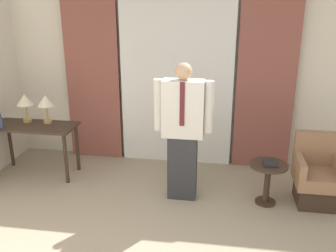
% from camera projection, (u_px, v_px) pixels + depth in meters
% --- Properties ---
extents(wall_back, '(10.00, 0.06, 2.70)m').
position_uv_depth(wall_back, '(178.00, 73.00, 5.53)').
color(wall_back, silver).
rests_on(wall_back, ground_plane).
extents(curtain_sheer_center, '(1.64, 0.06, 2.58)m').
position_uv_depth(curtain_sheer_center, '(176.00, 79.00, 5.43)').
color(curtain_sheer_center, white).
rests_on(curtain_sheer_center, ground_plane).
extents(curtain_drape_left, '(0.81, 0.06, 2.58)m').
position_uv_depth(curtain_drape_left, '(93.00, 76.00, 5.61)').
color(curtain_drape_left, brown).
rests_on(curtain_drape_left, ground_plane).
extents(curtain_drape_right, '(0.81, 0.06, 2.58)m').
position_uv_depth(curtain_drape_right, '(266.00, 82.00, 5.25)').
color(curtain_drape_right, brown).
rests_on(curtain_drape_right, ground_plane).
extents(desk, '(1.16, 0.53, 0.74)m').
position_uv_depth(desk, '(35.00, 133.00, 5.22)').
color(desk, '#38281E').
rests_on(desk, ground_plane).
extents(table_lamp_left, '(0.24, 0.24, 0.40)m').
position_uv_depth(table_lamp_left, '(25.00, 101.00, 5.22)').
color(table_lamp_left, tan).
rests_on(table_lamp_left, desk).
extents(table_lamp_right, '(0.24, 0.24, 0.40)m').
position_uv_depth(table_lamp_right, '(46.00, 102.00, 5.17)').
color(table_lamp_right, tan).
rests_on(table_lamp_right, desk).
extents(bottle_by_lamp, '(0.06, 0.06, 0.20)m').
position_uv_depth(bottle_by_lamp, '(1.00, 123.00, 5.03)').
color(bottle_by_lamp, '#2D3851').
rests_on(bottle_by_lamp, desk).
extents(person, '(0.71, 0.23, 1.72)m').
position_uv_depth(person, '(183.00, 128.00, 4.49)').
color(person, '#2D2D33').
rests_on(person, ground_plane).
extents(armchair, '(0.54, 0.56, 0.86)m').
position_uv_depth(armchair, '(317.00, 178.00, 4.57)').
color(armchair, '#38281E').
rests_on(armchair, ground_plane).
extents(side_table, '(0.46, 0.46, 0.53)m').
position_uv_depth(side_table, '(268.00, 177.00, 4.54)').
color(side_table, '#38281E').
rests_on(side_table, ground_plane).
extents(book, '(0.16, 0.21, 0.03)m').
position_uv_depth(book, '(270.00, 163.00, 4.48)').
color(book, black).
rests_on(book, side_table).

